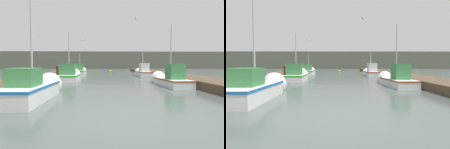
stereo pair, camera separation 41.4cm
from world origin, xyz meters
TOP-DOWN VIEW (x-y plane):
  - ground_plane at (0.00, 0.00)m, footprint 200.00×200.00m
  - dock_left at (-6.33, 16.00)m, footprint 2.80×40.00m
  - dock_right at (6.33, 16.00)m, footprint 2.80×40.00m
  - distant_shore_ridge at (0.00, 60.32)m, footprint 120.00×16.00m
  - fishing_boat_0 at (-3.78, 3.45)m, footprint 1.57×5.06m
  - fishing_boat_1 at (3.92, 8.38)m, footprint 1.61×4.83m
  - fishing_boat_2 at (-3.84, 13.07)m, footprint 1.84×4.72m
  - fishing_boat_3 at (4.04, 18.50)m, footprint 1.39×4.73m
  - fishing_boat_4 at (-4.04, 22.94)m, footprint 1.63×5.96m
  - mooring_piling_0 at (-5.02, 7.70)m, footprint 0.33×0.33m
  - mooring_piling_1 at (-5.00, 13.41)m, footprint 0.34×0.34m
  - channel_buoy at (0.49, 29.81)m, footprint 0.49×0.49m
  - seagull_lead at (2.36, 13.44)m, footprint 0.35×0.54m
  - seagull_1 at (-2.90, 15.47)m, footprint 0.56×0.31m

SIDE VIEW (x-z plane):
  - ground_plane at x=0.00m, z-range 0.00..0.00m
  - channel_buoy at x=0.49m, z-range -0.35..0.64m
  - dock_left at x=-6.33m, z-range 0.00..0.49m
  - dock_right at x=6.33m, z-range 0.00..0.49m
  - fishing_boat_1 at x=3.92m, z-range -1.88..2.71m
  - fishing_boat_2 at x=-3.84m, z-range -2.01..2.87m
  - fishing_boat_0 at x=-3.78m, z-range -2.01..2.91m
  - fishing_boat_4 at x=-4.04m, z-range -1.21..2.12m
  - fishing_boat_3 at x=4.04m, z-range -1.22..2.23m
  - mooring_piling_0 at x=-5.02m, z-range 0.01..1.15m
  - mooring_piling_1 at x=-5.00m, z-range 0.01..1.41m
  - distant_shore_ridge at x=0.00m, z-range 0.00..5.02m
  - seagull_1 at x=-2.90m, z-range 3.89..4.01m
  - seagull_lead at x=2.36m, z-range 5.70..5.82m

